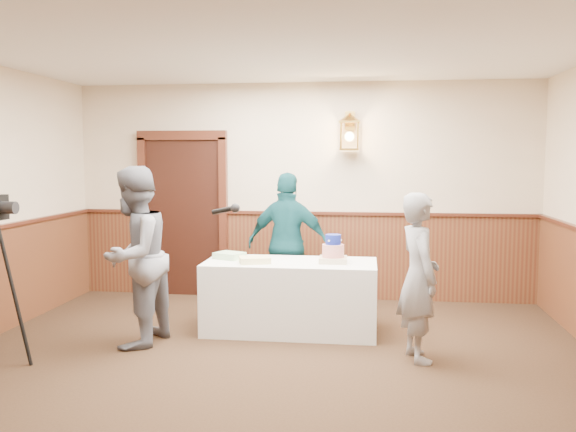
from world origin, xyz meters
name	(u,v)px	position (x,y,z in m)	size (l,w,h in m)	color
ground	(254,401)	(0.00, 0.00, 0.00)	(7.00, 7.00, 0.00)	black
room_shell	(257,197)	(-0.05, 0.45, 1.52)	(6.02, 7.02, 2.81)	beige
display_table	(290,296)	(0.04, 1.90, 0.38)	(1.80, 0.80, 0.75)	white
tiered_cake	(333,251)	(0.48, 1.90, 0.87)	(0.29, 0.29, 0.29)	beige
sheet_cake_yellow	(255,260)	(-0.32, 1.76, 0.78)	(0.31, 0.24, 0.06)	#EAE58C
sheet_cake_green	(229,256)	(-0.64, 1.99, 0.78)	(0.29, 0.23, 0.07)	#94D195
interviewer	(134,257)	(-1.42, 1.23, 0.88)	(1.52, 0.95, 1.76)	slate
baker	(419,277)	(1.30, 1.15, 0.77)	(0.56, 0.37, 1.53)	gray
assistant_p	(288,244)	(-0.08, 2.60, 0.83)	(0.98, 0.41, 1.67)	#11434A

